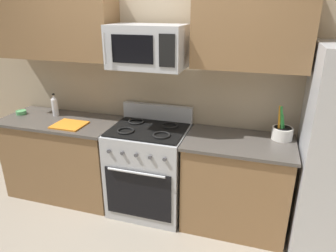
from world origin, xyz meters
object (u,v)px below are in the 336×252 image
Objects in this scene: microwave at (147,47)px; cutting_board at (69,125)px; utensil_crock at (282,132)px; bottle_vinegar at (55,105)px; range_oven at (149,169)px; prep_bowl at (21,112)px.

cutting_board is (-0.82, -0.15, -0.80)m from microwave.
utensil_crock is 1.25× the size of bottle_vinegar.
microwave reaches higher than cutting_board.
utensil_crock is 2.40m from bottle_vinegar.
range_oven is at bearing -172.70° from utensil_crock.
microwave is at bearing -173.94° from utensil_crock.
range_oven is at bearing -89.91° from microwave.
range_oven is at bearing -5.42° from bottle_vinegar.
microwave is at bearing -4.06° from bottle_vinegar.
microwave is 2.18× the size of cutting_board.
utensil_crock is (1.25, 0.16, 0.50)m from range_oven.
microwave reaches higher than prep_bowl.
range_oven is 3.48× the size of utensil_crock.
utensil_crock is 2.09m from cutting_board.
microwave is at bearing -0.01° from prep_bowl.
microwave is at bearing 10.50° from cutting_board.
microwave is (-0.00, 0.03, 1.24)m from range_oven.
utensil_crock is at bearing 6.06° from microwave.
range_oven is 4.35× the size of bottle_vinegar.
bottle_vinegar reaches higher than cutting_board.
prep_bowl is (-1.55, 0.00, -0.78)m from microwave.
prep_bowl reaches higher than cutting_board.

